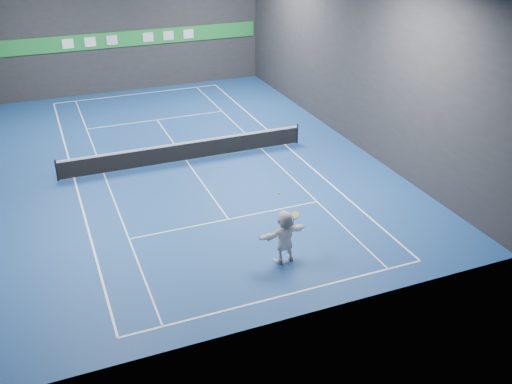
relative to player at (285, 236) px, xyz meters
name	(u,v)px	position (x,y,z in m)	size (l,w,h in m)	color
ground	(186,160)	(-0.89, 9.98, -1.02)	(26.00, 26.00, 0.00)	navy
wall_back	(128,23)	(-0.89, 22.98, 3.48)	(18.00, 0.10, 9.00)	#252528
wall_front	(303,190)	(-0.89, -3.02, 3.48)	(18.00, 0.10, 9.00)	#252528
wall_right	(348,55)	(8.11, 9.98, 3.48)	(0.10, 26.00, 9.00)	#252528
baseline_near	(284,296)	(-0.89, -1.91, -1.02)	(10.98, 0.08, 0.01)	white
baseline_far	(138,94)	(-0.89, 21.87, -1.02)	(10.98, 0.08, 0.01)	white
sideline_doubles_left	(74,178)	(-6.38, 9.98, -1.02)	(0.08, 23.78, 0.01)	white
sideline_doubles_right	(285,145)	(4.60, 9.98, -1.02)	(0.08, 23.78, 0.01)	white
sideline_singles_left	(104,173)	(-5.00, 9.98, -1.02)	(0.06, 23.78, 0.01)	white
sideline_singles_right	(261,149)	(3.22, 9.98, -1.02)	(0.06, 23.78, 0.01)	white
service_line_near	(229,219)	(-0.89, 3.58, -1.02)	(8.23, 0.06, 0.01)	white
service_line_far	(157,120)	(-0.89, 16.38, -1.02)	(8.23, 0.06, 0.01)	white
center_service_line	(186,160)	(-0.89, 9.98, -1.02)	(0.06, 12.80, 0.01)	white
player	(285,236)	(0.00, 0.00, 0.00)	(1.90, 0.60, 2.04)	white
tennis_ball	(279,193)	(-0.20, 0.12, 1.72)	(0.07, 0.07, 0.07)	#C0EF27
tennis_net	(186,151)	(-0.89, 9.98, -0.48)	(12.50, 0.10, 1.07)	black
sponsor_banner	(130,38)	(-0.89, 22.91, 2.48)	(17.64, 0.11, 1.00)	#1D8834
tennis_racket	(294,217)	(0.37, 0.05, 0.69)	(0.43, 0.41, 0.59)	red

